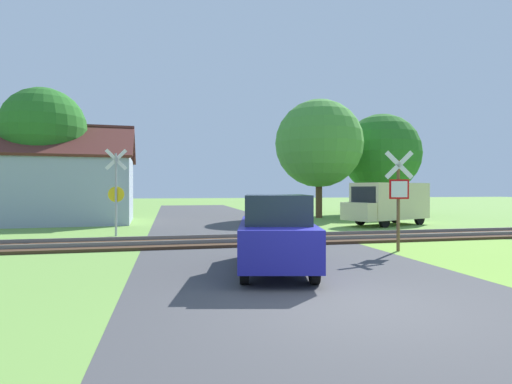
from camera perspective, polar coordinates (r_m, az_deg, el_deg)
The scene contains 11 objects.
ground_plane at distance 6.94m, azimuth 12.54°, elevation -15.55°, with size 160.00×160.00×0.00m, color #6B9942.
road_asphalt at distance 8.74m, azimuth 6.87°, elevation -12.18°, with size 7.32×80.00×0.01m, color #424244.
rail_track at distance 14.49m, azimuth -1.09°, elevation -6.94°, with size 60.00×2.60×0.22m.
stop_sign_near at distance 12.97m, azimuth 19.71°, elevation -0.26°, with size 0.86×0.22×3.09m.
crossing_sign_far at distance 17.23m, azimuth -19.37°, elevation 0.55°, with size 0.88×0.13×3.56m.
house at distance 25.12m, azimuth -25.58°, elevation 0.58°, with size 7.83×6.61×5.65m.
tree_far at distance 31.99m, azimuth 17.42°, elevation 5.27°, with size 5.95×5.95×7.62m.
tree_left at distance 25.07m, azimuth -28.03°, elevation 7.94°, with size 4.47×4.47×7.47m.
tree_right at distance 27.17m, azimuth 8.98°, elevation 6.84°, with size 5.85×5.85×7.89m.
mail_truck at distance 22.29m, azimuth 18.34°, elevation -1.35°, with size 5.24×3.48×2.24m.
parked_car at distance 9.37m, azimuth 2.87°, elevation -5.81°, with size 2.45×4.26×1.78m.
Camera 1 is at (-2.82, -6.05, 1.90)m, focal length 28.00 mm.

